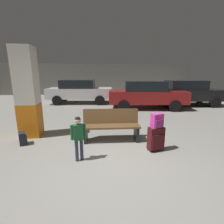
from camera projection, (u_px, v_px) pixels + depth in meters
name	position (u px, v px, depth m)	size (l,w,h in m)	color
ground_plane	(103.00, 118.00, 7.28)	(18.00, 18.00, 0.10)	gray
garage_back_wall	(98.00, 79.00, 15.53)	(18.00, 0.12, 2.80)	slate
structural_pillar	(28.00, 94.00, 4.80)	(0.57, 0.57, 2.64)	orange
bench	(111.00, 125.00, 4.65)	(1.62, 0.60, 0.89)	brown
suitcase	(156.00, 138.00, 4.01)	(0.41, 0.30, 0.60)	#471419
backpack_bright	(157.00, 121.00, 3.91)	(0.32, 0.26, 0.34)	#D833A5
child	(78.00, 134.00, 3.48)	(0.32, 0.19, 1.00)	#33384C
backpack_dark_floor	(23.00, 138.00, 4.42)	(0.28, 0.32, 0.34)	#1E232D
parked_car_side	(186.00, 92.00, 9.88)	(4.21, 2.02, 1.51)	black
parked_car_near	(146.00, 94.00, 8.97)	(4.29, 2.24, 1.51)	maroon
parked_car_far	(80.00, 91.00, 10.67)	(4.23, 2.08, 1.51)	silver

